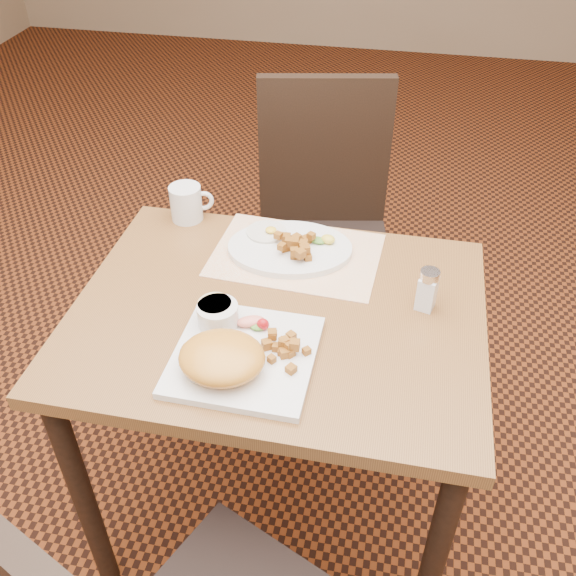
{
  "coord_description": "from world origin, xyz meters",
  "views": [
    {
      "loc": [
        0.23,
        -1.04,
        1.67
      ],
      "look_at": [
        0.03,
        -0.01,
        0.82
      ],
      "focal_mm": 40.0,
      "sensor_mm": 36.0,
      "label": 1
    }
  ],
  "objects_px": {
    "plate_oval": "(290,248)",
    "salt_shaker": "(427,289)",
    "table": "(278,346)",
    "chair_far": "(324,219)",
    "plate_square": "(244,356)",
    "coffee_mug": "(187,203)"
  },
  "relations": [
    {
      "from": "table",
      "to": "plate_oval",
      "type": "height_order",
      "value": "plate_oval"
    },
    {
      "from": "table",
      "to": "coffee_mug",
      "type": "height_order",
      "value": "coffee_mug"
    },
    {
      "from": "plate_oval",
      "to": "salt_shaker",
      "type": "height_order",
      "value": "salt_shaker"
    },
    {
      "from": "plate_square",
      "to": "salt_shaker",
      "type": "distance_m",
      "value": 0.42
    },
    {
      "from": "chair_far",
      "to": "coffee_mug",
      "type": "relative_size",
      "value": 8.69
    },
    {
      "from": "table",
      "to": "plate_oval",
      "type": "relative_size",
      "value": 2.96
    },
    {
      "from": "plate_square",
      "to": "salt_shaker",
      "type": "bearing_deg",
      "value": 33.78
    },
    {
      "from": "plate_oval",
      "to": "coffee_mug",
      "type": "distance_m",
      "value": 0.31
    },
    {
      "from": "plate_oval",
      "to": "salt_shaker",
      "type": "distance_m",
      "value": 0.36
    },
    {
      "from": "chair_far",
      "to": "plate_square",
      "type": "relative_size",
      "value": 3.46
    },
    {
      "from": "coffee_mug",
      "to": "plate_oval",
      "type": "bearing_deg",
      "value": -18.47
    },
    {
      "from": "chair_far",
      "to": "plate_oval",
      "type": "distance_m",
      "value": 0.53
    },
    {
      "from": "chair_far",
      "to": "plate_oval",
      "type": "xyz_separation_m",
      "value": [
        -0.02,
        -0.49,
        0.22
      ]
    },
    {
      "from": "table",
      "to": "coffee_mug",
      "type": "relative_size",
      "value": 8.06
    },
    {
      "from": "plate_oval",
      "to": "plate_square",
      "type": "bearing_deg",
      "value": -92.6
    },
    {
      "from": "plate_oval",
      "to": "coffee_mug",
      "type": "bearing_deg",
      "value": 161.53
    },
    {
      "from": "plate_square",
      "to": "chair_far",
      "type": "bearing_deg",
      "value": 87.87
    },
    {
      "from": "coffee_mug",
      "to": "plate_square",
      "type": "bearing_deg",
      "value": -59.96
    },
    {
      "from": "plate_oval",
      "to": "salt_shaker",
      "type": "relative_size",
      "value": 3.05
    },
    {
      "from": "chair_far",
      "to": "table",
      "type": "bearing_deg",
      "value": 78.85
    },
    {
      "from": "table",
      "to": "coffee_mug",
      "type": "bearing_deg",
      "value": 134.28
    },
    {
      "from": "plate_oval",
      "to": "salt_shaker",
      "type": "bearing_deg",
      "value": -23.64
    }
  ]
}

